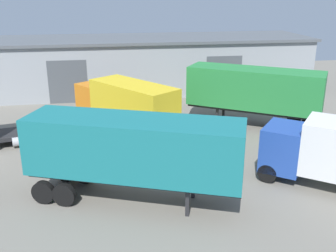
{
  "coord_description": "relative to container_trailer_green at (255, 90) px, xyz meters",
  "views": [
    {
      "loc": [
        -3.75,
        -18.86,
        9.02
      ],
      "look_at": [
        -0.24,
        2.23,
        1.6
      ],
      "focal_mm": 42.0,
      "sensor_mm": 36.0,
      "label": 1
    }
  ],
  "objects": [
    {
      "name": "warehouse_building",
      "position": [
        -6.41,
        11.78,
        -0.09
      ],
      "size": [
        30.95,
        8.04,
        4.9
      ],
      "color": "#93999E",
      "rests_on": "ground_plane"
    },
    {
      "name": "ground_plane",
      "position": [
        -6.41,
        -5.99,
        -2.55
      ],
      "size": [
        60.0,
        60.0,
        0.0
      ],
      "primitive_type": "plane",
      "color": "slate"
    },
    {
      "name": "container_trailer_green",
      "position": [
        0.0,
        0.0,
        0.0
      ],
      "size": [
        8.9,
        7.05,
        3.99
      ],
      "rotation": [
        0.0,
        0.0,
        2.56
      ],
      "color": "#28843D",
      "rests_on": "ground_plane"
    },
    {
      "name": "container_trailer_orange",
      "position": [
        -9.09,
        -9.05,
        -0.07
      ],
      "size": [
        9.69,
        5.8,
        3.86
      ],
      "rotation": [
        0.0,
        0.0,
        -0.38
      ],
      "color": "#197075",
      "rests_on": "ground_plane"
    },
    {
      "name": "box_truck_orange",
      "position": [
        -8.82,
        0.51,
        -0.64
      ],
      "size": [
        6.79,
        8.07,
        3.32
      ],
      "rotation": [
        0.0,
        0.0,
        2.2
      ],
      "color": "orange",
      "rests_on": "ground_plane"
    },
    {
      "name": "oil_drum",
      "position": [
        -3.01,
        -4.65,
        -2.11
      ],
      "size": [
        0.58,
        0.58,
        0.88
      ],
      "color": "#B22D23",
      "rests_on": "ground_plane"
    }
  ]
}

